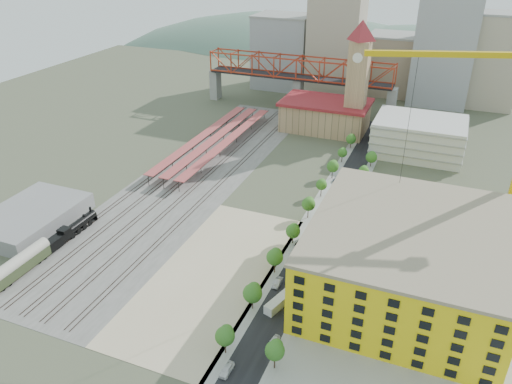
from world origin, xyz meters
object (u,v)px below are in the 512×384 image
at_px(clock_tower, 358,69).
at_px(car_0, 227,370).
at_px(locomotive, 73,229).
at_px(site_trailer_b, 293,276).
at_px(site_trailer_c, 309,247).
at_px(construction_building, 406,259).
at_px(coach, 20,264).
at_px(site_trailer_d, 311,244).
at_px(site_trailer_a, 279,302).

height_order(clock_tower, car_0, clock_tower).
height_order(locomotive, site_trailer_b, locomotive).
height_order(clock_tower, site_trailer_b, clock_tower).
bearing_deg(site_trailer_c, construction_building, -0.89).
xyz_separation_m(coach, site_trailer_b, (66.00, 23.91, -1.73)).
xyz_separation_m(construction_building, site_trailer_c, (-26.00, 8.08, -8.19)).
distance_m(site_trailer_b, site_trailer_d, 15.33).
distance_m(site_trailer_a, site_trailer_b, 10.87).
distance_m(clock_tower, car_0, 142.56).
bearing_deg(site_trailer_c, car_0, -77.22).
distance_m(coach, car_0, 63.79).
xyz_separation_m(site_trailer_a, site_trailer_c, (0.00, 24.98, 0.00)).
bearing_deg(clock_tower, coach, -114.05).
bearing_deg(coach, clock_tower, 65.95).
bearing_deg(site_trailer_d, clock_tower, 110.86).
bearing_deg(site_trailer_d, coach, -133.45).
height_order(site_trailer_a, site_trailer_b, site_trailer_b).
height_order(construction_building, site_trailer_c, construction_building).
xyz_separation_m(clock_tower, car_0, (5.00, -139.70, -27.94)).
xyz_separation_m(coach, site_trailer_a, (66.00, 13.04, -1.84)).
distance_m(site_trailer_b, car_0, 33.81).
xyz_separation_m(construction_building, site_trailer_b, (-26.00, -6.03, -8.09)).
xyz_separation_m(locomotive, site_trailer_c, (66.00, 18.32, -0.83)).
distance_m(construction_building, site_trailer_d, 28.78).
xyz_separation_m(locomotive, site_trailer_a, (66.00, -6.66, -0.83)).
xyz_separation_m(site_trailer_c, car_0, (-3.00, -47.78, -0.46)).
relative_size(clock_tower, site_trailer_d, 5.42).
bearing_deg(site_trailer_b, site_trailer_c, 79.82).
distance_m(construction_building, site_trailer_a, 32.08).
bearing_deg(site_trailer_d, construction_building, -3.86).
height_order(locomotive, coach, coach).
xyz_separation_m(construction_building, site_trailer_d, (-26.00, 9.30, -8.10)).
xyz_separation_m(site_trailer_b, site_trailer_d, (0.00, 15.33, -0.01)).
bearing_deg(site_trailer_c, site_trailer_a, -73.63).
relative_size(locomotive, car_0, 4.90).
distance_m(locomotive, site_trailer_c, 68.50).
xyz_separation_m(locomotive, coach, (0.00, -19.70, 1.00)).
xyz_separation_m(clock_tower, site_trailer_c, (8.00, -91.92, -27.48)).
bearing_deg(coach, site_trailer_d, 30.74).
distance_m(construction_building, locomotive, 92.86).
bearing_deg(site_trailer_c, site_trailer_d, 106.37).
bearing_deg(site_trailer_a, clock_tower, 111.40).
bearing_deg(site_trailer_c, locomotive, -148.11).
relative_size(clock_tower, locomotive, 2.37).
bearing_deg(clock_tower, construction_building, -71.22).
relative_size(clock_tower, site_trailer_b, 5.38).
relative_size(coach, site_trailer_c, 2.05).
distance_m(construction_building, site_trailer_b, 27.89).
relative_size(construction_building, car_0, 11.33).
height_order(clock_tower, locomotive, clock_tower).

